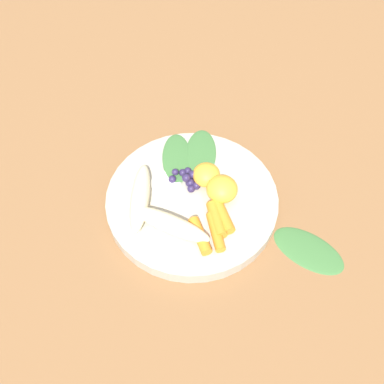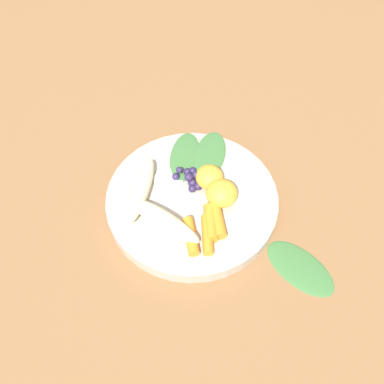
# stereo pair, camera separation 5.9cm
# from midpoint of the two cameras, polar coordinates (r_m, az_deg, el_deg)

# --- Properties ---
(ground_plane) EXTENTS (2.40, 2.40, 0.00)m
(ground_plane) POSITION_cam_midpoint_polar(r_m,az_deg,el_deg) (0.62, 2.73, -1.95)
(ground_plane) COLOR brown
(bowl) EXTENTS (0.26, 0.26, 0.02)m
(bowl) POSITION_cam_midpoint_polar(r_m,az_deg,el_deg) (0.61, 2.77, -1.36)
(bowl) COLOR #B2AD9E
(bowl) RESTS_ON ground_plane
(banana_peeled_left) EXTENTS (0.09, 0.11, 0.03)m
(banana_peeled_left) POSITION_cam_midpoint_polar(r_m,az_deg,el_deg) (0.56, -0.94, -4.24)
(banana_peeled_left) COLOR beige
(banana_peeled_left) RESTS_ON bowl
(banana_peeled_right) EXTENTS (0.12, 0.05, 0.03)m
(banana_peeled_right) POSITION_cam_midpoint_polar(r_m,az_deg,el_deg) (0.59, -4.42, 0.48)
(banana_peeled_right) COLOR beige
(banana_peeled_right) RESTS_ON bowl
(orange_segment_near) EXTENTS (0.04, 0.04, 0.03)m
(orange_segment_near) POSITION_cam_midpoint_polar(r_m,az_deg,el_deg) (0.60, 5.27, 1.92)
(orange_segment_near) COLOR #F4A833
(orange_segment_near) RESTS_ON bowl
(orange_segment_far) EXTENTS (0.05, 0.05, 0.03)m
(orange_segment_far) POSITION_cam_midpoint_polar(r_m,az_deg,el_deg) (0.59, 7.09, -0.37)
(orange_segment_far) COLOR #F4A833
(orange_segment_far) RESTS_ON bowl
(carrot_front) EXTENTS (0.06, 0.03, 0.02)m
(carrot_front) POSITION_cam_midpoint_polar(r_m,az_deg,el_deg) (0.56, 2.78, -6.45)
(carrot_front) COLOR orange
(carrot_front) RESTS_ON bowl
(carrot_mid_left) EXTENTS (0.06, 0.02, 0.01)m
(carrot_mid_left) POSITION_cam_midpoint_polar(r_m,az_deg,el_deg) (0.56, 5.21, -6.20)
(carrot_mid_left) COLOR orange
(carrot_mid_left) RESTS_ON bowl
(carrot_mid_right) EXTENTS (0.06, 0.02, 0.02)m
(carrot_mid_right) POSITION_cam_midpoint_polar(r_m,az_deg,el_deg) (0.57, 5.63, -4.55)
(carrot_mid_right) COLOR orange
(carrot_mid_right) RESTS_ON bowl
(carrot_rear) EXTENTS (0.05, 0.03, 0.02)m
(carrot_rear) POSITION_cam_midpoint_polar(r_m,az_deg,el_deg) (0.57, 6.59, -4.26)
(carrot_rear) COLOR orange
(carrot_rear) RESTS_ON bowl
(blueberry_pile) EXTENTS (0.05, 0.05, 0.02)m
(blueberry_pile) POSITION_cam_midpoint_polar(r_m,az_deg,el_deg) (0.61, 2.66, 1.75)
(blueberry_pile) COLOR #2D234C
(blueberry_pile) RESTS_ON bowl
(coconut_shred_patch) EXTENTS (0.04, 0.04, 0.00)m
(coconut_shred_patch) POSITION_cam_midpoint_polar(r_m,az_deg,el_deg) (0.62, -0.55, 1.54)
(coconut_shred_patch) COLOR white
(coconut_shred_patch) RESTS_ON bowl
(kale_leaf_left) EXTENTS (0.11, 0.07, 0.00)m
(kale_leaf_left) POSITION_cam_midpoint_polar(r_m,az_deg,el_deg) (0.65, 5.10, 5.03)
(kale_leaf_left) COLOR #3D7038
(kale_leaf_left) RESTS_ON bowl
(kale_leaf_right) EXTENTS (0.11, 0.06, 0.00)m
(kale_leaf_right) POSITION_cam_midpoint_polar(r_m,az_deg,el_deg) (0.64, 1.61, 4.87)
(kale_leaf_right) COLOR #3D7038
(kale_leaf_right) RESTS_ON bowl
(kale_leaf_stray) EXTENTS (0.11, 0.12, 0.01)m
(kale_leaf_stray) POSITION_cam_midpoint_polar(r_m,az_deg,el_deg) (0.59, 17.82, -10.26)
(kale_leaf_stray) COLOR #3D7038
(kale_leaf_stray) RESTS_ON ground_plane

